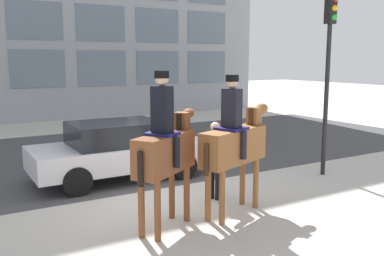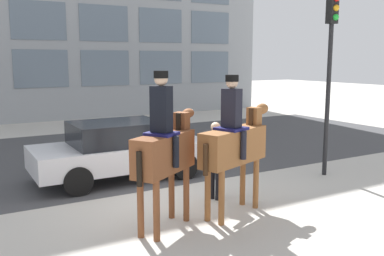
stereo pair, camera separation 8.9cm
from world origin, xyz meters
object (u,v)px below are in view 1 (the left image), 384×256
at_px(pedestrian_bystander, 215,155).
at_px(traffic_light, 329,57).
at_px(mounted_horse_lead, 165,149).
at_px(mounted_horse_companion, 235,142).
at_px(street_car_near_lane, 119,149).

xyz_separation_m(pedestrian_bystander, traffic_light, (3.47, 0.25, 2.01)).
bearing_deg(pedestrian_bystander, mounted_horse_lead, -0.34).
relative_size(mounted_horse_companion, pedestrian_bystander, 1.61).
relative_size(mounted_horse_lead, street_car_near_lane, 0.64).
bearing_deg(traffic_light, street_car_near_lane, 153.82).
relative_size(pedestrian_bystander, street_car_near_lane, 0.39).
xyz_separation_m(mounted_horse_companion, pedestrian_bystander, (0.14, 0.87, -0.42)).
xyz_separation_m(mounted_horse_lead, mounted_horse_companion, (1.44, 0.00, -0.03)).
distance_m(mounted_horse_lead, traffic_light, 5.41).
bearing_deg(mounted_horse_companion, traffic_light, -3.11).
distance_m(mounted_horse_lead, mounted_horse_companion, 1.44).
bearing_deg(street_car_near_lane, mounted_horse_lead, -97.41).
xyz_separation_m(mounted_horse_lead, street_car_near_lane, (0.44, 3.39, -0.67)).
height_order(pedestrian_bystander, traffic_light, traffic_light).
relative_size(mounted_horse_companion, traffic_light, 0.59).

